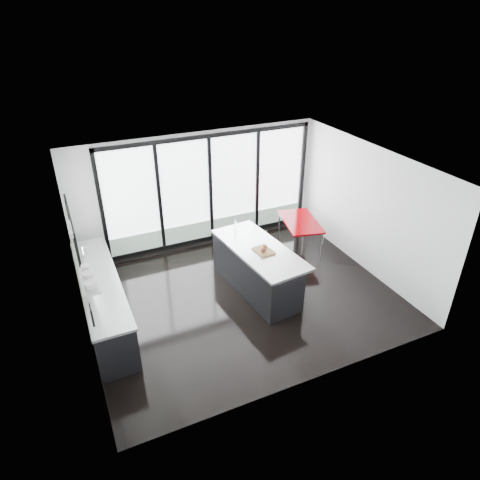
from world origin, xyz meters
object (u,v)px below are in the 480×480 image
red_table (299,234)px  bar_stool_near (290,284)px  island (256,269)px  bar_stool_far (259,258)px

red_table → bar_stool_near: bearing=-126.5°
red_table → island: bearing=-147.7°
bar_stool_near → red_table: red_table is taller
bar_stool_near → red_table: size_ratio=0.48×
bar_stool_near → red_table: bearing=65.9°
island → bar_stool_far: (0.33, 0.52, -0.12)m
island → bar_stool_far: 0.63m
island → bar_stool_far: island is taller
bar_stool_near → bar_stool_far: (-0.16, 1.10, 0.04)m
bar_stool_far → red_table: bar_stool_far is taller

